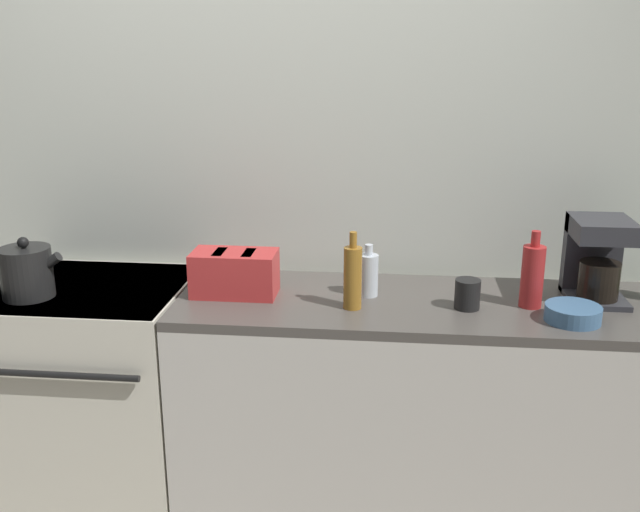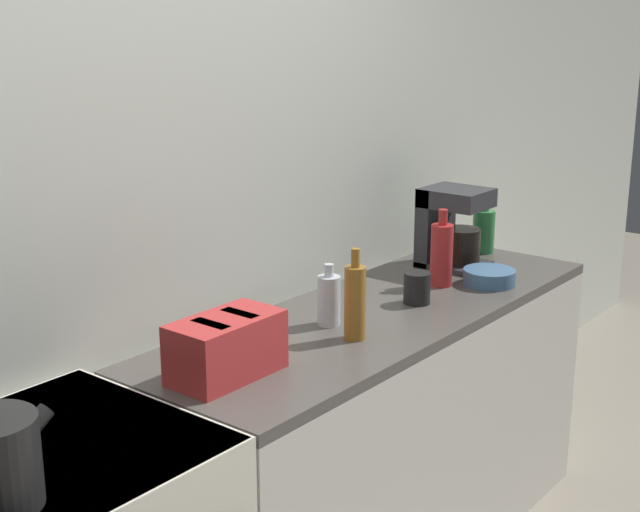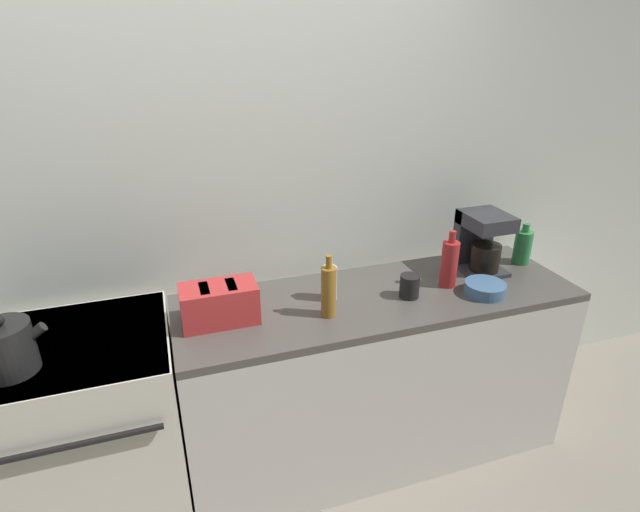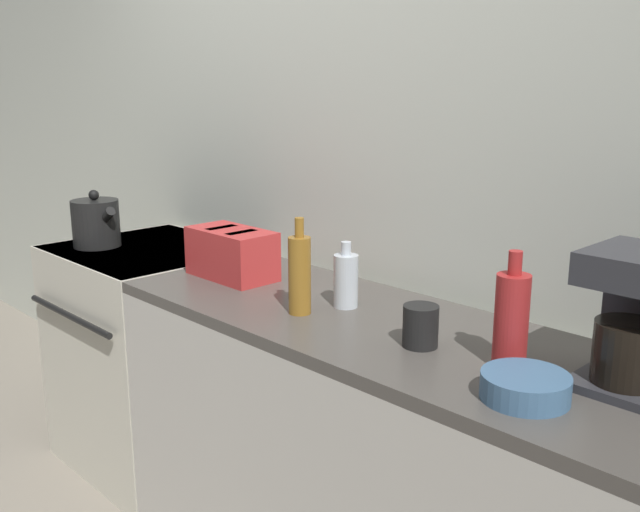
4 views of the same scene
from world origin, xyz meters
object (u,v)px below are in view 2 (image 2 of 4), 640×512
bottle_red (442,254)px  cup_black (417,288)px  coffee_maker (450,225)px  toaster (226,347)px  bottle_amber (355,301)px  bottle_green (484,230)px  bowl (489,277)px  bottle_clear (329,299)px

bottle_red → cup_black: bottle_red is taller
coffee_maker → toaster: bearing=-175.7°
bottle_red → cup_black: size_ratio=2.61×
bottle_amber → bottle_green: 1.15m
toaster → coffee_maker: size_ratio=1.02×
toaster → coffee_maker: 1.32m
toaster → coffee_maker: (1.32, 0.10, 0.08)m
toaster → cup_black: bearing=-3.9°
bowl → coffee_maker: bearing=62.4°
bottle_clear → bowl: bottle_clear is taller
bowl → bottle_green: bearing=31.5°
toaster → bottle_green: size_ratio=1.44×
toaster → bottle_red: (1.07, -0.01, 0.03)m
coffee_maker → bottle_amber: (-0.87, -0.20, -0.04)m
bottle_amber → toaster: bearing=167.6°
bottle_amber → bottle_red: bearing=7.5°
bottle_amber → coffee_maker: bearing=12.6°
bottle_amber → cup_black: 0.41m
coffee_maker → cup_black: bearing=-161.7°
bottle_amber → cup_black: bottle_amber is taller
coffee_maker → bottle_green: (0.26, -0.01, -0.07)m
bowl → bottle_clear: bearing=165.1°
bowl → toaster: bearing=173.1°
bottle_green → bottle_red: 0.52m
cup_black → toaster: bearing=176.1°
bottle_green → cup_black: 0.75m
bottle_green → bottle_red: size_ratio=0.78×
bottle_clear → cup_black: (0.35, -0.10, -0.03)m
bottle_red → cup_black: bearing=-169.1°
toaster → bottle_green: bearing=3.4°
toaster → cup_black: toaster is taller
bottle_clear → bottle_red: 0.58m
bottle_clear → bottle_amber: bearing=-110.1°
bottle_amber → bottle_green: bottle_amber is taller
bottle_clear → bottle_green: size_ratio=0.91×
bottle_amber → cup_black: (0.40, 0.04, -0.06)m
cup_black → bowl: cup_black is taller
cup_black → bowl: 0.36m
bottle_green → bowl: bottle_green is taller
bottle_red → coffee_maker: bearing=24.7°
toaster → bottle_clear: 0.50m
bottle_green → cup_black: (-0.73, -0.15, -0.04)m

